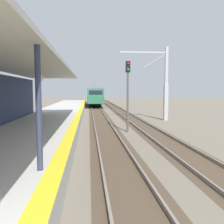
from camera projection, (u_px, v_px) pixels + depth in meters
station_platform at (43, 128)px, 17.56m from camera, size 5.00×80.00×0.91m
track_pair_nearest_platform at (103, 125)px, 21.97m from camera, size 2.34×120.00×0.16m
track_pair_middle at (141, 125)px, 22.28m from camera, size 2.34×120.00×0.16m
approaching_train at (95, 95)px, 51.78m from camera, size 2.93×19.60×4.76m
rail_signal_post at (128, 89)px, 18.28m from camera, size 0.32×0.34×5.20m
catenary_pylon_far_side at (163, 85)px, 25.60m from camera, size 5.00×0.40×7.50m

